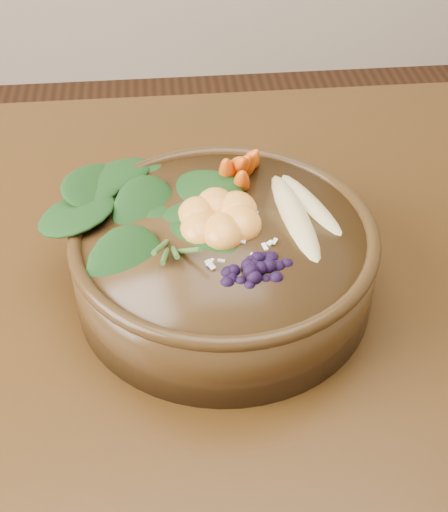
{
  "coord_description": "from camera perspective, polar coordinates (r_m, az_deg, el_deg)",
  "views": [
    {
      "loc": [
        -0.1,
        -0.6,
        1.31
      ],
      "look_at": [
        -0.04,
        -0.02,
        0.8
      ],
      "focal_mm": 50.0,
      "sensor_mm": 36.0,
      "label": 1
    }
  ],
  "objects": [
    {
      "name": "dining_table",
      "position": [
        0.9,
        2.54,
        -6.11
      ],
      "size": [
        1.6,
        0.9,
        0.75
      ],
      "color": "#331C0C",
      "rests_on": "ground"
    },
    {
      "name": "stoneware_bowl",
      "position": [
        0.78,
        0.0,
        -0.55
      ],
      "size": [
        0.4,
        0.4,
        0.09
      ],
      "primitive_type": "cylinder",
      "rotation": [
        0.0,
        0.0,
        0.27
      ],
      "color": "#3E2810",
      "rests_on": "dining_table"
    },
    {
      "name": "kale_heap",
      "position": [
        0.78,
        -5.33,
        5.46
      ],
      "size": [
        0.26,
        0.24,
        0.05
      ],
      "primitive_type": null,
      "rotation": [
        0.0,
        0.0,
        0.27
      ],
      "color": "#194015",
      "rests_on": "stoneware_bowl"
    },
    {
      "name": "carrot_cluster",
      "position": [
        0.81,
        1.65,
        9.05
      ],
      "size": [
        0.08,
        0.08,
        0.09
      ],
      "primitive_type": null,
      "rotation": [
        0.0,
        0.0,
        0.27
      ],
      "color": "#DC5D12",
      "rests_on": "stoneware_bowl"
    },
    {
      "name": "banana_halves",
      "position": [
        0.78,
        6.39,
        4.62
      ],
      "size": [
        0.09,
        0.19,
        0.03
      ],
      "rotation": [
        0.0,
        0.0,
        0.27
      ],
      "color": "#E0CC84",
      "rests_on": "stoneware_bowl"
    },
    {
      "name": "mandarin_cluster",
      "position": [
        0.76,
        -0.4,
        3.97
      ],
      "size": [
        0.12,
        0.13,
        0.04
      ],
      "primitive_type": null,
      "rotation": [
        0.0,
        0.0,
        0.27
      ],
      "color": "#FF9B35",
      "rests_on": "stoneware_bowl"
    },
    {
      "name": "blueberry_pile",
      "position": [
        0.69,
        2.29,
        0.18
      ],
      "size": [
        0.18,
        0.15,
        0.05
      ],
      "primitive_type": null,
      "rotation": [
        0.0,
        0.0,
        0.27
      ],
      "color": "black",
      "rests_on": "stoneware_bowl"
    },
    {
      "name": "coconut_flakes",
      "position": [
        0.74,
        0.8,
        1.24
      ],
      "size": [
        0.12,
        0.1,
        0.01
      ],
      "primitive_type": null,
      "rotation": [
        0.0,
        0.0,
        0.27
      ],
      "color": "white",
      "rests_on": "stoneware_bowl"
    }
  ]
}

